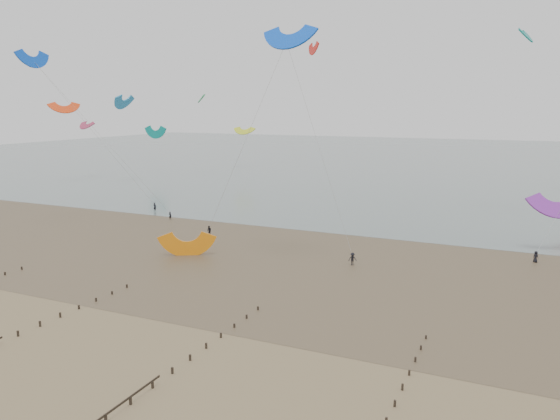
# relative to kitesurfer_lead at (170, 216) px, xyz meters

# --- Properties ---
(ground) EXTENTS (500.00, 500.00, 0.00)m
(ground) POSITION_rel_kitesurfer_lead_xyz_m (33.56, -48.15, -0.79)
(ground) COLOR brown
(ground) RESTS_ON ground
(sea_and_shore) EXTENTS (500.00, 665.00, 0.03)m
(sea_and_shore) POSITION_rel_kitesurfer_lead_xyz_m (29.48, -13.75, -0.78)
(sea_and_shore) COLOR #475654
(sea_and_shore) RESTS_ON ground
(kitesurfer_lead) EXTENTS (0.60, 0.42, 1.57)m
(kitesurfer_lead) POSITION_rel_kitesurfer_lead_xyz_m (0.00, 0.00, 0.00)
(kitesurfer_lead) COLOR black
(kitesurfer_lead) RESTS_ON ground
(kitesurfers) EXTENTS (100.48, 27.94, 1.89)m
(kitesurfers) POSITION_rel_kitesurfer_lead_xyz_m (58.90, -0.58, 0.12)
(kitesurfers) COLOR black
(kitesurfers) RESTS_ON ground
(grounded_kite) EXTENTS (8.96, 8.36, 3.93)m
(grounded_kite) POSITION_rel_kitesurfer_lead_xyz_m (17.95, -20.67, -0.79)
(grounded_kite) COLOR orange
(grounded_kite) RESTS_ON ground
(kites_airborne) EXTENTS (225.35, 120.40, 40.37)m
(kites_airborne) POSITION_rel_kitesurfer_lead_xyz_m (25.42, 41.52, 20.35)
(kites_airborne) COLOR #A32248
(kites_airborne) RESTS_ON ground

